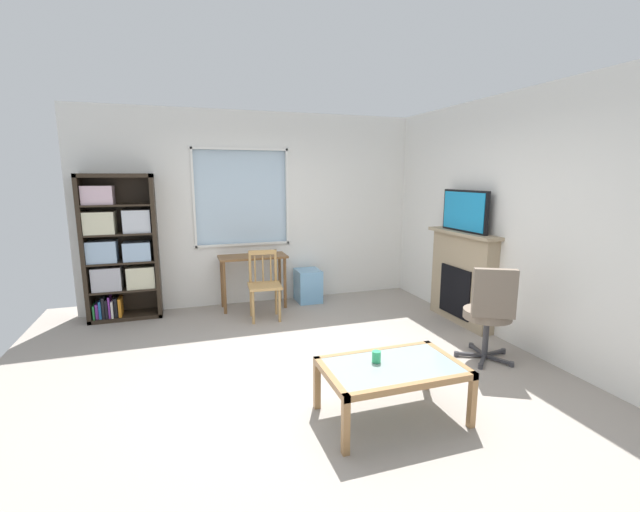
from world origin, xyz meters
name	(u,v)px	position (x,y,z in m)	size (l,w,h in m)	color
ground	(303,370)	(0.00, 0.00, -0.01)	(5.84, 5.99, 0.02)	#9E9389
wall_back_with_window	(256,211)	(0.02, 2.49, 1.36)	(4.84, 0.15, 2.77)	white
wall_right	(517,220)	(2.48, 0.00, 1.38)	(0.12, 5.19, 2.77)	white
bookshelf	(119,248)	(-1.83, 2.25, 0.94)	(0.90, 0.38, 1.90)	#2D2319
desk_under_window	(253,265)	(-0.10, 2.14, 0.62)	(0.95, 0.42, 0.76)	brown
wooden_chair	(264,284)	(-0.05, 1.63, 0.46)	(0.45, 0.43, 0.90)	tan
plastic_drawer_unit	(308,285)	(0.73, 2.19, 0.24)	(0.35, 0.40, 0.48)	#72ADDB
fireplace	(462,277)	(2.32, 0.69, 0.59)	(0.26, 1.18, 1.18)	tan
tv	(465,211)	(2.31, 0.69, 1.44)	(0.06, 0.83, 0.52)	black
office_chair	(490,310)	(1.83, -0.43, 0.55)	(0.60, 0.62, 1.00)	#7A6B5B
coffee_table	(392,372)	(0.43, -1.02, 0.38)	(1.07, 0.67, 0.44)	#8C9E99
sippy_cup	(376,357)	(0.33, -0.94, 0.48)	(0.07, 0.07, 0.09)	#33B770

